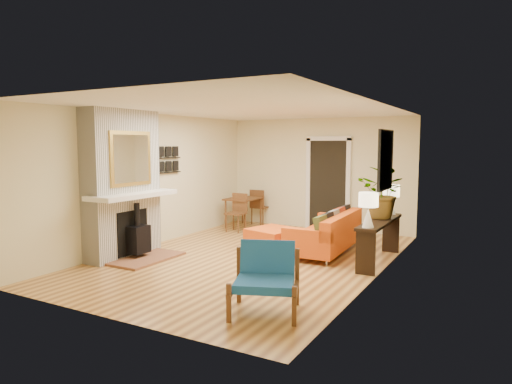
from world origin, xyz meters
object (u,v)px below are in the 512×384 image
Objects in this scene: blue_chair at (266,274)px; lamp_near at (368,206)px; console_table at (380,229)px; dining_table at (246,204)px; sofa at (329,233)px; houseplant at (383,193)px; lamp_far at (391,196)px; ottoman at (273,238)px.

lamp_near is at bearing 73.29° from blue_chair.
lamp_near is at bearing -90.00° from console_table.
dining_table is 2.98× the size of lamp_near.
sofa is 1.29m from houseplant.
lamp_near is (3.65, -2.54, 0.49)m from dining_table.
blue_chair is 1.87× the size of lamp_near.
lamp_near reaches higher than console_table.
lamp_near is 1.53m from lamp_far.
blue_chair is (1.35, -2.86, 0.21)m from ottoman.
console_table is at bearing 77.50° from blue_chair.
blue_chair is 2.97m from console_table.
console_table is (1.99, 0.04, 0.34)m from ottoman.
lamp_far reaches higher than dining_table.
blue_chair is 1.12× the size of houseplant.
console_table is (0.64, 2.90, 0.13)m from blue_chair.
sofa is at bearing -29.47° from dining_table.
lamp_far is (3.65, -1.01, 0.49)m from dining_table.
lamp_near and lamp_far have the same top height.
lamp_far is at bearing 22.31° from ottoman.
dining_table is at bearing 154.00° from console_table.
dining_table is 4.06m from console_table.
houseplant is at bearing 92.75° from console_table.
lamp_far is at bearing 88.99° from houseplant.
sofa is 1.32m from lamp_far.
ottoman is at bearing 160.28° from lamp_near.
houseplant is at bearing 78.49° from blue_chair.
ottoman is 1.83× the size of lamp_far.
sofa is 1.28× the size of dining_table.
dining_table is (-2.65, 1.50, 0.22)m from sofa.
ottoman is 2.02m from console_table.
sofa is 2.30× the size of houseplant.
lamp_near is (0.00, -0.76, 0.49)m from console_table.
houseplant is (1.00, -0.08, 0.82)m from sofa.
houseplant reaches higher than blue_chair.
dining_table is 1.79× the size of houseplant.
sofa is 3.21m from blue_chair.
lamp_near reaches higher than sofa.
sofa is at bearing 164.13° from console_table.
lamp_far is (0.00, 1.53, 0.00)m from lamp_near.
houseplant reaches higher than dining_table.
sofa is at bearing 133.92° from lamp_near.
dining_table is at bearing 122.72° from blue_chair.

